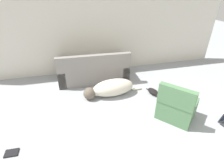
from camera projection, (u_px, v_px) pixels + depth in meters
name	position (u px, v px, depth m)	size (l,w,h in m)	color
wall_back	(100.00, 27.00, 5.00)	(7.73, 0.06, 2.66)	beige
couch	(93.00, 70.00, 4.93)	(1.94, 0.93, 0.87)	gray
dog	(111.00, 88.00, 4.28)	(1.53, 0.57, 0.40)	beige
cat	(154.00, 92.00, 4.37)	(0.27, 0.52, 0.12)	black
book_cream	(170.00, 90.00, 4.56)	(0.26, 0.20, 0.02)	beige
book_black	(12.00, 153.00, 2.87)	(0.22, 0.16, 0.02)	black
side_chair	(177.00, 107.00, 3.50)	(0.89, 0.90, 0.83)	#4C754C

